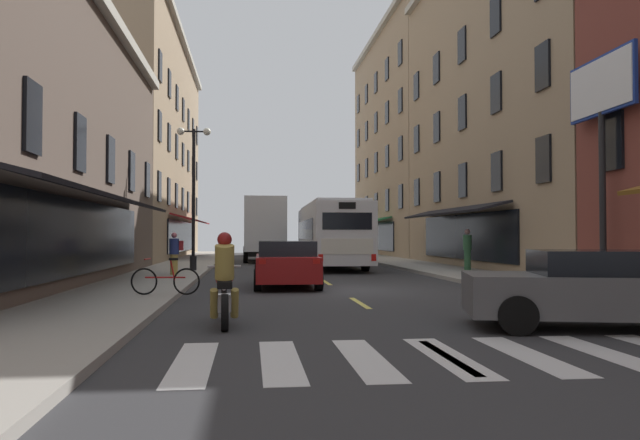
{
  "coord_description": "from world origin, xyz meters",
  "views": [
    {
      "loc": [
        -2.59,
        -17.9,
        1.6
      ],
      "look_at": [
        0.52,
        9.37,
        2.3
      ],
      "focal_mm": 34.52,
      "sensor_mm": 36.0,
      "label": 1
    }
  ],
  "objects_px": {
    "transit_bus": "(331,234)",
    "box_truck": "(264,229)",
    "sedan_near": "(257,247)",
    "street_lamp_twin": "(194,192)",
    "bicycle_near": "(166,280)",
    "pedestrian_near": "(175,252)",
    "pedestrian_mid": "(467,249)",
    "motorcycle_rider": "(224,285)",
    "sedan_far": "(599,288)",
    "sedan_mid": "(286,263)",
    "billboard_sign": "(602,110)"
  },
  "relations": [
    {
      "from": "sedan_near",
      "to": "pedestrian_mid",
      "type": "xyz_separation_m",
      "value": [
        8.61,
        -24.0,
        0.34
      ]
    },
    {
      "from": "sedan_near",
      "to": "street_lamp_twin",
      "type": "xyz_separation_m",
      "value": [
        -2.97,
        -22.94,
        2.77
      ]
    },
    {
      "from": "pedestrian_near",
      "to": "pedestrian_mid",
      "type": "bearing_deg",
      "value": -102.21
    },
    {
      "from": "sedan_far",
      "to": "sedan_near",
      "type": "bearing_deg",
      "value": 97.74
    },
    {
      "from": "sedan_far",
      "to": "pedestrian_near",
      "type": "height_order",
      "value": "pedestrian_near"
    },
    {
      "from": "sedan_far",
      "to": "billboard_sign",
      "type": "bearing_deg",
      "value": 58.15
    },
    {
      "from": "box_truck",
      "to": "bicycle_near",
      "type": "relative_size",
      "value": 4.46
    },
    {
      "from": "sedan_mid",
      "to": "billboard_sign",
      "type": "bearing_deg",
      "value": -20.89
    },
    {
      "from": "motorcycle_rider",
      "to": "street_lamp_twin",
      "type": "distance_m",
      "value": 15.6
    },
    {
      "from": "box_truck",
      "to": "bicycle_near",
      "type": "distance_m",
      "value": 22.69
    },
    {
      "from": "pedestrian_near",
      "to": "motorcycle_rider",
      "type": "bearing_deg",
      "value": 169.93
    },
    {
      "from": "box_truck",
      "to": "sedan_near",
      "type": "distance_m",
      "value": 11.42
    },
    {
      "from": "box_truck",
      "to": "street_lamp_twin",
      "type": "bearing_deg",
      "value": -105.5
    },
    {
      "from": "transit_bus",
      "to": "sedan_far",
      "type": "height_order",
      "value": "transit_bus"
    },
    {
      "from": "transit_bus",
      "to": "box_truck",
      "type": "distance_m",
      "value": 7.88
    },
    {
      "from": "transit_bus",
      "to": "pedestrian_mid",
      "type": "distance_m",
      "value": 7.54
    },
    {
      "from": "billboard_sign",
      "to": "transit_bus",
      "type": "height_order",
      "value": "billboard_sign"
    },
    {
      "from": "box_truck",
      "to": "sedan_far",
      "type": "bearing_deg",
      "value": -79.67
    },
    {
      "from": "transit_bus",
      "to": "pedestrian_near",
      "type": "relative_size",
      "value": 7.45
    },
    {
      "from": "box_truck",
      "to": "sedan_far",
      "type": "relative_size",
      "value": 1.63
    },
    {
      "from": "bicycle_near",
      "to": "pedestrian_near",
      "type": "height_order",
      "value": "pedestrian_near"
    },
    {
      "from": "billboard_sign",
      "to": "sedan_mid",
      "type": "distance_m",
      "value": 10.09
    },
    {
      "from": "billboard_sign",
      "to": "bicycle_near",
      "type": "relative_size",
      "value": 3.77
    },
    {
      "from": "box_truck",
      "to": "bicycle_near",
      "type": "height_order",
      "value": "box_truck"
    },
    {
      "from": "box_truck",
      "to": "pedestrian_mid",
      "type": "height_order",
      "value": "box_truck"
    },
    {
      "from": "bicycle_near",
      "to": "sedan_far",
      "type": "bearing_deg",
      "value": -34.73
    },
    {
      "from": "street_lamp_twin",
      "to": "sedan_near",
      "type": "bearing_deg",
      "value": 82.62
    },
    {
      "from": "sedan_near",
      "to": "bicycle_near",
      "type": "relative_size",
      "value": 2.71
    },
    {
      "from": "pedestrian_mid",
      "to": "sedan_far",
      "type": "bearing_deg",
      "value": -84.48
    },
    {
      "from": "sedan_mid",
      "to": "street_lamp_twin",
      "type": "relative_size",
      "value": 0.71
    },
    {
      "from": "billboard_sign",
      "to": "sedan_far",
      "type": "xyz_separation_m",
      "value": [
        -3.7,
        -5.95,
        -4.37
      ]
    },
    {
      "from": "box_truck",
      "to": "bicycle_near",
      "type": "bearing_deg",
      "value": -97.38
    },
    {
      "from": "sedan_near",
      "to": "motorcycle_rider",
      "type": "relative_size",
      "value": 2.23
    },
    {
      "from": "sedan_near",
      "to": "street_lamp_twin",
      "type": "relative_size",
      "value": 0.77
    },
    {
      "from": "motorcycle_rider",
      "to": "street_lamp_twin",
      "type": "relative_size",
      "value": 0.34
    },
    {
      "from": "pedestrian_mid",
      "to": "box_truck",
      "type": "bearing_deg",
      "value": 140.95
    },
    {
      "from": "sedan_far",
      "to": "pedestrian_mid",
      "type": "height_order",
      "value": "pedestrian_mid"
    },
    {
      "from": "sedan_mid",
      "to": "sedan_far",
      "type": "xyz_separation_m",
      "value": [
        4.82,
        -9.2,
        -0.04
      ]
    },
    {
      "from": "billboard_sign",
      "to": "motorcycle_rider",
      "type": "xyz_separation_m",
      "value": [
        -10.09,
        -4.78,
        -4.36
      ]
    },
    {
      "from": "billboard_sign",
      "to": "sedan_mid",
      "type": "relative_size",
      "value": 1.49
    },
    {
      "from": "motorcycle_rider",
      "to": "bicycle_near",
      "type": "relative_size",
      "value": 1.22
    },
    {
      "from": "sedan_near",
      "to": "sedan_mid",
      "type": "xyz_separation_m",
      "value": [
        0.53,
        -30.15,
        0.04
      ]
    },
    {
      "from": "sedan_far",
      "to": "motorcycle_rider",
      "type": "distance_m",
      "value": 6.5
    },
    {
      "from": "sedan_near",
      "to": "pedestrian_near",
      "type": "relative_size",
      "value": 2.93
    },
    {
      "from": "motorcycle_rider",
      "to": "pedestrian_mid",
      "type": "relative_size",
      "value": 1.19
    },
    {
      "from": "sedan_mid",
      "to": "motorcycle_rider",
      "type": "distance_m",
      "value": 8.18
    },
    {
      "from": "billboard_sign",
      "to": "transit_bus",
      "type": "bearing_deg",
      "value": 110.59
    },
    {
      "from": "billboard_sign",
      "to": "sedan_near",
      "type": "bearing_deg",
      "value": 105.15
    },
    {
      "from": "sedan_far",
      "to": "bicycle_near",
      "type": "height_order",
      "value": "sedan_far"
    },
    {
      "from": "pedestrian_mid",
      "to": "street_lamp_twin",
      "type": "xyz_separation_m",
      "value": [
        -11.58,
        1.05,
        2.42
      ]
    }
  ]
}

